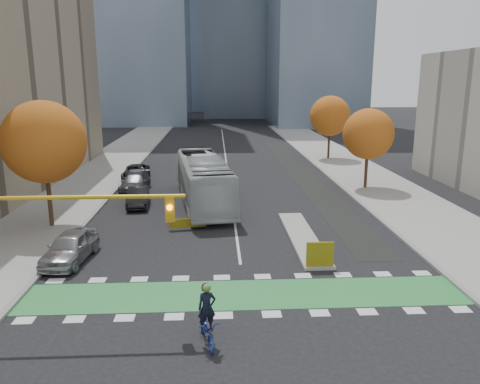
{
  "coord_description": "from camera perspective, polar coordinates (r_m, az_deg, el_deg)",
  "views": [
    {
      "loc": [
        -1.22,
        -17.87,
        9.39
      ],
      "look_at": [
        0.17,
        8.81,
        3.0
      ],
      "focal_mm": 35.0,
      "sensor_mm": 36.0,
      "label": 1
    }
  ],
  "objects": [
    {
      "name": "tree_west",
      "position": [
        31.98,
        -22.78,
        5.63
      ],
      "size": [
        5.2,
        5.2,
        8.22
      ],
      "color": "#332114",
      "rests_on": "ground"
    },
    {
      "name": "tree_east_near",
      "position": [
        42.25,
        15.38,
        6.83
      ],
      "size": [
        4.4,
        4.4,
        7.08
      ],
      "color": "#332114",
      "rests_on": "ground"
    },
    {
      "name": "parked_car_b",
      "position": [
        36.57,
        -12.33,
        -0.59
      ],
      "size": [
        1.9,
        4.46,
        1.43
      ],
      "primitive_type": "imported",
      "rotation": [
        0.0,
        0.0,
        0.09
      ],
      "color": "black",
      "rests_on": "ground"
    },
    {
      "name": "tree_east_far",
      "position": [
        57.68,
        10.92,
        9.09
      ],
      "size": [
        4.8,
        4.8,
        7.65
      ],
      "color": "#332114",
      "rests_on": "ground"
    },
    {
      "name": "hazard_board",
      "position": [
        24.25,
        9.73,
        -7.5
      ],
      "size": [
        1.4,
        0.12,
        1.3
      ],
      "primitive_type": "cube",
      "color": "yellow",
      "rests_on": "median_island"
    },
    {
      "name": "sidewalk_east",
      "position": [
        41.68,
        17.77,
        -0.11
      ],
      "size": [
        7.0,
        120.0,
        0.15
      ],
      "primitive_type": "cube",
      "color": "gray",
      "rests_on": "ground"
    },
    {
      "name": "median_island",
      "position": [
        28.91,
        7.61,
        -5.46
      ],
      "size": [
        1.6,
        10.0,
        0.16
      ],
      "primitive_type": "cube",
      "color": "gray",
      "rests_on": "ground"
    },
    {
      "name": "curb_west",
      "position": [
        39.97,
        -15.59,
        -0.53
      ],
      "size": [
        0.3,
        120.0,
        0.16
      ],
      "primitive_type": "cube",
      "color": "gray",
      "rests_on": "ground"
    },
    {
      "name": "centre_line",
      "position": [
        58.64,
        -1.77,
        4.24
      ],
      "size": [
        0.15,
        70.0,
        0.01
      ],
      "primitive_type": "cube",
      "color": "silver",
      "rests_on": "ground"
    },
    {
      "name": "traffic_signal_west",
      "position": [
        19.36,
        -23.18,
        -3.73
      ],
      "size": [
        8.53,
        0.56,
        5.2
      ],
      "color": "#BF9914",
      "rests_on": "ground"
    },
    {
      "name": "curb_east",
      "position": [
        40.58,
        13.15,
        -0.18
      ],
      "size": [
        0.3,
        120.0,
        0.16
      ],
      "primitive_type": "cube",
      "color": "gray",
      "rests_on": "ground"
    },
    {
      "name": "bike_lane_paint",
      "position": [
        49.55,
        7.21,
        2.43
      ],
      "size": [
        2.5,
        50.0,
        0.01
      ],
      "primitive_type": "cube",
      "color": "black",
      "rests_on": "ground"
    },
    {
      "name": "sidewalk_west",
      "position": [
        40.88,
        -20.38,
        -0.58
      ],
      "size": [
        7.0,
        120.0,
        0.15
      ],
      "primitive_type": "cube",
      "color": "gray",
      "rests_on": "ground"
    },
    {
      "name": "parked_car_a",
      "position": [
        26.5,
        -20.01,
        -6.32
      ],
      "size": [
        2.37,
        4.85,
        1.59
      ],
      "primitive_type": "imported",
      "rotation": [
        0.0,
        0.0,
        -0.11
      ],
      "color": "#96969B",
      "rests_on": "ground"
    },
    {
      "name": "parked_car_c",
      "position": [
        41.54,
        -12.68,
        1.13
      ],
      "size": [
        2.24,
        5.3,
        1.53
      ],
      "primitive_type": "imported",
      "rotation": [
        0.0,
        0.0,
        -0.02
      ],
      "color": "#454549",
      "rests_on": "ground"
    },
    {
      "name": "parked_car_d",
      "position": [
        46.5,
        -12.58,
        2.36
      ],
      "size": [
        2.52,
        5.14,
        1.4
      ],
      "primitive_type": "imported",
      "rotation": [
        0.0,
        0.0,
        0.04
      ],
      "color": "black",
      "rests_on": "ground"
    },
    {
      "name": "cyclist",
      "position": [
        17.64,
        -4.03,
        -15.78
      ],
      "size": [
        1.19,
        2.15,
        2.36
      ],
      "rotation": [
        0.0,
        0.0,
        0.25
      ],
      "color": "navy",
      "rests_on": "ground"
    },
    {
      "name": "bus",
      "position": [
        36.17,
        -4.47,
        1.43
      ],
      "size": [
        5.0,
        13.8,
        3.76
      ],
      "primitive_type": "imported",
      "rotation": [
        0.0,
        0.0,
        0.14
      ],
      "color": "#B7BEC0",
      "rests_on": "ground"
    },
    {
      "name": "bike_crossing",
      "position": [
        21.56,
        0.57,
        -12.36
      ],
      "size": [
        20.0,
        3.0,
        0.01
      ],
      "primitive_type": "cube",
      "color": "#2B863D",
      "rests_on": "ground"
    },
    {
      "name": "ground",
      "position": [
        20.22,
        0.84,
        -14.22
      ],
      "size": [
        300.0,
        300.0,
        0.0
      ],
      "primitive_type": "plane",
      "color": "black",
      "rests_on": "ground"
    }
  ]
}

